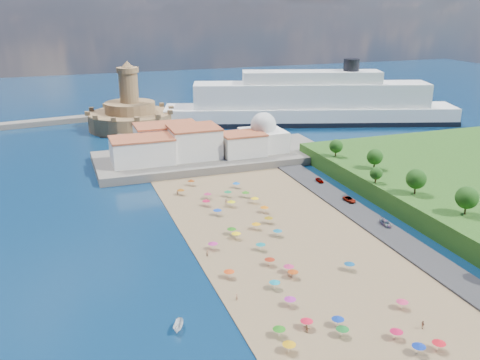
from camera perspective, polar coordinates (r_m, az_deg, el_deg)
name	(u,v)px	position (r m, az deg, el deg)	size (l,w,h in m)	color
ground	(257,239)	(140.83, 1.87, -6.35)	(700.00, 700.00, 0.00)	#071938
terrace	(213,157)	(208.19, -2.86, 2.49)	(90.00, 36.00, 3.00)	#59544C
jetty	(142,141)	(236.64, -10.44, 4.12)	(18.00, 70.00, 2.40)	#59544C
waterfront_buildings	(180,143)	(203.90, -6.46, 3.90)	(57.00, 29.00, 11.00)	silver
domed_building	(263,135)	(210.81, 2.50, 4.80)	(16.00, 16.00, 15.00)	silver
fortress	(130,115)	(264.36, -11.60, 6.79)	(40.00, 40.00, 32.40)	#97764B
cruise_ship	(311,105)	(272.55, 7.55, 7.96)	(146.22, 64.36, 31.99)	black
beach_parasols	(275,255)	(128.28, 3.77, -7.96)	(32.01, 112.66, 2.20)	gray
beachgoers	(263,267)	(124.73, 2.52, -9.29)	(30.85, 92.68, 1.84)	tan
moored_boats	(205,359)	(97.26, -3.77, -18.55)	(7.44, 26.40, 1.69)	white
parked_cars	(352,201)	(166.43, 11.81, -2.19)	(2.67, 43.27, 1.35)	gray
hillside_trees	(439,192)	(153.80, 20.48, -1.26)	(12.84, 108.45, 7.69)	#382314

